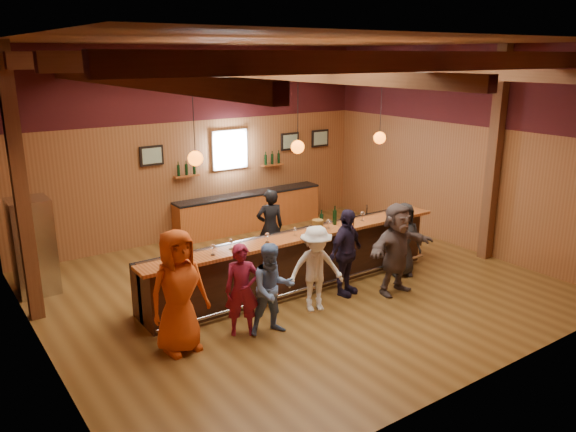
{
  "coord_description": "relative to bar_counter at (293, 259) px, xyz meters",
  "views": [
    {
      "loc": [
        -5.82,
        -8.05,
        4.28
      ],
      "look_at": [
        0.0,
        0.3,
        1.35
      ],
      "focal_mm": 35.0,
      "sensor_mm": 36.0,
      "label": 1
    }
  ],
  "objects": [
    {
      "name": "glass_c",
      "position": [
        -1.49,
        -0.27,
        0.72
      ],
      "size": [
        0.08,
        0.08,
        0.19
      ],
      "color": "silver",
      "rests_on": "bar_counter"
    },
    {
      "name": "pendant_lights",
      "position": [
        -0.02,
        -0.15,
        2.19
      ],
      "size": [
        4.24,
        0.24,
        1.37
      ],
      "color": "black",
      "rests_on": "room"
    },
    {
      "name": "glass_a",
      "position": [
        -2.73,
        -0.38,
        0.71
      ],
      "size": [
        0.07,
        0.07,
        0.17
      ],
      "color": "silver",
      "rests_on": "bar_counter"
    },
    {
      "name": "stainless_fridge",
      "position": [
        -4.12,
        2.45,
        0.38
      ],
      "size": [
        0.7,
        0.7,
        1.8
      ],
      "primitive_type": "cube",
      "color": "silver",
      "rests_on": "ground"
    },
    {
      "name": "ice_bucket",
      "position": [
        0.31,
        -0.35,
        0.7
      ],
      "size": [
        0.21,
        0.21,
        0.23
      ],
      "primitive_type": "cylinder",
      "color": "brown",
      "rests_on": "bar_counter"
    },
    {
      "name": "glass_b",
      "position": [
        -1.88,
        -0.36,
        0.73
      ],
      "size": [
        0.09,
        0.09,
        0.2
      ],
      "color": "silver",
      "rests_on": "bar_counter"
    },
    {
      "name": "glass_f",
      "position": [
        0.6,
        -0.31,
        0.72
      ],
      "size": [
        0.08,
        0.08,
        0.19
      ],
      "color": "silver",
      "rests_on": "bar_counter"
    },
    {
      "name": "customer_dark",
      "position": [
        2.1,
        -0.82,
        0.23
      ],
      "size": [
        0.87,
        0.75,
        1.49
      ],
      "primitive_type": "imported",
      "rotation": [
        0.0,
        0.0,
        -0.46
      ],
      "color": "black",
      "rests_on": "ground"
    },
    {
      "name": "framed_pictures",
      "position": [
        1.65,
        3.79,
        1.58
      ],
      "size": [
        5.35,
        0.05,
        0.45
      ],
      "color": "black",
      "rests_on": "room"
    },
    {
      "name": "room",
      "position": [
        -0.02,
        -0.09,
        2.69
      ],
      "size": [
        9.04,
        9.0,
        4.52
      ],
      "color": "brown",
      "rests_on": "ground"
    },
    {
      "name": "bottle_b",
      "position": [
        0.86,
        -0.17,
        0.73
      ],
      "size": [
        0.08,
        0.08,
        0.37
      ],
      "color": "black",
      "rests_on": "bar_counter"
    },
    {
      "name": "glass_e",
      "position": [
        -0.17,
        -0.29,
        0.7
      ],
      "size": [
        0.07,
        0.07,
        0.16
      ],
      "color": "silver",
      "rests_on": "bar_counter"
    },
    {
      "name": "bartender",
      "position": [
        0.28,
        1.23,
        0.29
      ],
      "size": [
        0.67,
        0.53,
        1.62
      ],
      "primitive_type": "imported",
      "rotation": [
        0.0,
        0.0,
        2.86
      ],
      "color": "black",
      "rests_on": "ground"
    },
    {
      "name": "bottle_a",
      "position": [
        0.54,
        -0.17,
        0.72
      ],
      "size": [
        0.08,
        0.08,
        0.35
      ],
      "color": "black",
      "rests_on": "bar_counter"
    },
    {
      "name": "glass_g",
      "position": [
        1.47,
        -0.29,
        0.73
      ],
      "size": [
        0.09,
        0.09,
        0.2
      ],
      "color": "silver",
      "rests_on": "bar_counter"
    },
    {
      "name": "bar_counter",
      "position": [
        0.0,
        0.0,
        0.0
      ],
      "size": [
        6.3,
        1.07,
        1.11
      ],
      "color": "black",
      "rests_on": "ground"
    },
    {
      "name": "glass_d",
      "position": [
        -0.79,
        -0.33,
        0.72
      ],
      "size": [
        0.08,
        0.08,
        0.18
      ],
      "color": "silver",
      "rests_on": "bar_counter"
    },
    {
      "name": "glass_h",
      "position": [
        2.23,
        -0.36,
        0.72
      ],
      "size": [
        0.08,
        0.08,
        0.19
      ],
      "color": "silver",
      "rests_on": "bar_counter"
    },
    {
      "name": "customer_denim",
      "position": [
        -1.39,
        -1.4,
        0.23
      ],
      "size": [
        0.84,
        0.72,
        1.5
      ],
      "primitive_type": "imported",
      "rotation": [
        0.0,
        0.0,
        -0.23
      ],
      "color": "#5676AD",
      "rests_on": "ground"
    },
    {
      "name": "customer_redvest",
      "position": [
        -1.8,
        -1.15,
        0.23
      ],
      "size": [
        0.65,
        0.57,
        1.49
      ],
      "primitive_type": "imported",
      "rotation": [
        0.0,
        0.0,
        -0.48
      ],
      "color": "maroon",
      "rests_on": "ground"
    },
    {
      "name": "customer_brown",
      "position": [
        1.35,
        -1.37,
        0.34
      ],
      "size": [
        1.62,
        0.59,
        1.72
      ],
      "primitive_type": "imported",
      "rotation": [
        0.0,
        0.0,
        0.05
      ],
      "color": "#584846",
      "rests_on": "ground"
    },
    {
      "name": "customer_white",
      "position": [
        -0.33,
        -1.12,
        0.24
      ],
      "size": [
        1.11,
        0.86,
        1.52
      ],
      "primitive_type": "imported",
      "rotation": [
        0.0,
        0.0,
        -0.33
      ],
      "color": "silver",
      "rests_on": "ground"
    },
    {
      "name": "window",
      "position": [
        0.78,
        3.8,
        1.53
      ],
      "size": [
        0.95,
        0.09,
        0.95
      ],
      "color": "silver",
      "rests_on": "room"
    },
    {
      "name": "wine_shelves",
      "position": [
        0.78,
        3.73,
        1.1
      ],
      "size": [
        3.0,
        0.18,
        0.3
      ],
      "color": "#91431A",
      "rests_on": "room"
    },
    {
      "name": "back_bar_cabinet",
      "position": [
        1.18,
        3.57,
        -0.05
      ],
      "size": [
        4.0,
        0.52,
        0.95
      ],
      "color": "#91431A",
      "rests_on": "ground"
    },
    {
      "name": "customer_orange",
      "position": [
        -2.82,
        -1.06,
        0.42
      ],
      "size": [
        0.97,
        0.68,
        1.89
      ],
      "primitive_type": "imported",
      "rotation": [
        0.0,
        0.0,
        0.09
      ],
      "color": "#BD4311",
      "rests_on": "ground"
    },
    {
      "name": "customer_navy",
      "position": [
        0.53,
        -0.91,
        0.29
      ],
      "size": [
        1.03,
        0.66,
        1.63
      ],
      "primitive_type": "imported",
      "rotation": [
        0.0,
        0.0,
        0.3
      ],
      "color": "#1E172F",
      "rests_on": "ground"
    }
  ]
}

